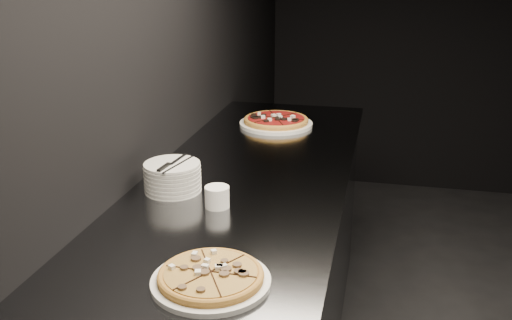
% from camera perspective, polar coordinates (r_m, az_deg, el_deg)
% --- Properties ---
extents(wall_left, '(0.02, 5.00, 2.80)m').
position_cam_1_polar(wall_left, '(2.06, -11.66, 11.16)').
color(wall_left, black).
rests_on(wall_left, floor).
extents(counter, '(0.74, 2.44, 0.92)m').
position_cam_1_polar(counter, '(2.27, -1.21, -13.15)').
color(counter, '#585A5F').
rests_on(counter, floor).
extents(pizza_mushroom, '(0.30, 0.30, 0.03)m').
position_cam_1_polar(pizza_mushroom, '(1.44, -4.54, -11.60)').
color(pizza_mushroom, white).
rests_on(pizza_mushroom, counter).
extents(pizza_tomato, '(0.35, 0.35, 0.04)m').
position_cam_1_polar(pizza_tomato, '(2.77, 2.02, 3.90)').
color(pizza_tomato, white).
rests_on(pizza_tomato, counter).
extents(plate_stack, '(0.19, 0.19, 0.10)m').
position_cam_1_polar(plate_stack, '(1.99, -8.35, -1.69)').
color(plate_stack, white).
rests_on(plate_stack, counter).
extents(cutlery, '(0.09, 0.20, 0.01)m').
position_cam_1_polar(cutlery, '(1.96, -8.36, -0.40)').
color(cutlery, silver).
rests_on(cutlery, plate_stack).
extents(ramekin, '(0.08, 0.08, 0.07)m').
position_cam_1_polar(ramekin, '(1.85, -3.91, -3.64)').
color(ramekin, white).
rests_on(ramekin, counter).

